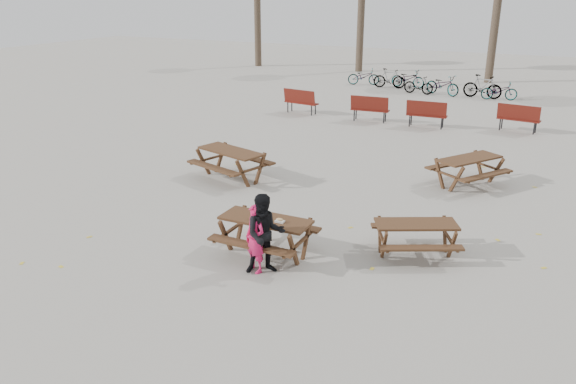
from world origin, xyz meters
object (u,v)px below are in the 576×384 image
at_px(picnic_table_north, 231,165).
at_px(picnic_table_far, 468,172).
at_px(soda_bottle, 254,215).
at_px(child, 255,239).
at_px(adult, 265,234).
at_px(food_tray, 280,221).
at_px(main_picnic_table, 266,227).
at_px(picnic_table_east, 415,239).

xyz_separation_m(picnic_table_north, picnic_table_far, (5.98, 2.35, -0.03)).
relative_size(soda_bottle, picnic_table_far, 0.09).
relative_size(child, adult, 0.86).
relative_size(food_tray, child, 0.14).
xyz_separation_m(soda_bottle, picnic_table_far, (3.10, 6.16, -0.46)).
bearing_deg(picnic_table_far, picnic_table_north, 144.73).
xyz_separation_m(main_picnic_table, picnic_table_east, (2.66, 1.30, -0.24)).
bearing_deg(food_tray, picnic_table_far, 67.22).
relative_size(main_picnic_table, picnic_table_north, 0.93).
height_order(adult, picnic_table_east, adult).
bearing_deg(child, picnic_table_north, 150.94).
relative_size(main_picnic_table, adult, 1.17).
bearing_deg(soda_bottle, picnic_table_far, 63.31).
relative_size(food_tray, picnic_table_north, 0.09).
relative_size(child, picnic_table_east, 0.83).
bearing_deg(picnic_table_east, child, -168.32).
relative_size(adult, picnic_table_far, 0.86).
height_order(adult, picnic_table_north, adult).
height_order(main_picnic_table, soda_bottle, soda_bottle).
bearing_deg(soda_bottle, child, -58.91).
height_order(food_tray, child, child).
relative_size(main_picnic_table, food_tray, 10.00).
distance_m(picnic_table_north, picnic_table_far, 6.42).
bearing_deg(soda_bottle, food_tray, 6.44).
xyz_separation_m(main_picnic_table, picnic_table_north, (-3.08, 3.71, -0.17)).
relative_size(soda_bottle, adult, 0.11).
relative_size(child, picnic_table_north, 0.68).
height_order(main_picnic_table, picnic_table_east, main_picnic_table).
bearing_deg(adult, picnic_table_east, 5.00).
relative_size(picnic_table_east, picnic_table_far, 0.88).
height_order(child, picnic_table_north, child).
relative_size(food_tray, picnic_table_east, 0.11).
bearing_deg(adult, soda_bottle, 100.01).
relative_size(adult, picnic_table_north, 0.80).
height_order(soda_bottle, picnic_table_east, soda_bottle).
bearing_deg(adult, picnic_table_far, 34.29).
relative_size(soda_bottle, child, 0.13).
bearing_deg(adult, food_tray, 55.30).
xyz_separation_m(main_picnic_table, adult, (0.34, -0.64, 0.18)).
bearing_deg(picnic_table_north, picnic_table_far, 37.88).
distance_m(soda_bottle, picnic_table_east, 3.23).
distance_m(food_tray, adult, 0.60).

